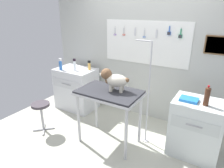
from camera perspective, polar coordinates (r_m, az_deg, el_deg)
The scene contains 13 objects.
ground at distance 3.28m, azimuth -1.46°, elevation -17.92°, with size 4.40×4.00×0.04m, color #AFAF9F.
rear_wall_panel at distance 3.79m, azimuth 8.92°, elevation 7.37°, with size 4.00×0.11×2.30m.
grooming_table at distance 2.99m, azimuth -0.84°, elevation -3.77°, with size 0.95×0.60×0.89m.
grooming_arm at distance 3.07m, azimuth 10.11°, elevation -4.08°, with size 0.29×0.11×1.62m.
dog at distance 2.90m, azimuth 0.44°, elevation 1.36°, with size 0.44×0.28×0.33m.
counter_left at distance 4.29m, azimuth -10.10°, elevation -1.29°, with size 0.80×0.58×0.87m.
cabinet_right at distance 3.17m, azimuth 22.74°, elevation -11.53°, with size 0.68×0.54×0.84m.
stool at distance 3.64m, azimuth -19.60°, elevation -6.72°, with size 0.31×0.31×0.52m.
pump_bottle_white at distance 4.03m, azimuth -6.49°, elevation 5.14°, with size 0.06×0.06×0.19m.
conditioner_bottle at distance 4.13m, azimuth -14.47°, elevation 5.29°, with size 0.06×0.06×0.23m.
detangler_spray at distance 4.02m, azimuth -10.61°, elevation 5.21°, with size 0.05×0.05×0.24m.
soda_bottle at distance 2.85m, azimuth 25.45°, elevation -3.17°, with size 0.07×0.07×0.28m.
supply_tray at distance 2.94m, azimuth 21.10°, elevation -4.13°, with size 0.24×0.18×0.04m.
Camera 1 is at (1.38, -2.14, 2.04)m, focal length 32.06 mm.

